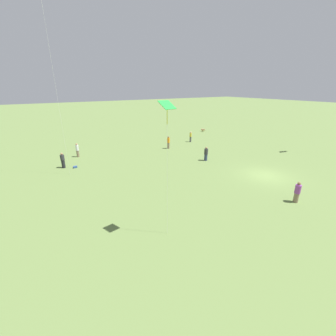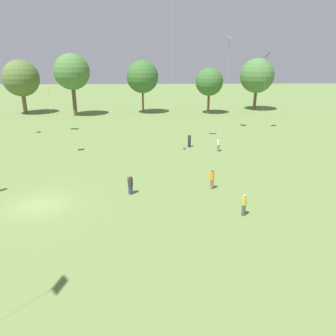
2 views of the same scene
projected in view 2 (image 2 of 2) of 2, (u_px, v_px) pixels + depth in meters
ground_plane at (40, 205)px, 25.84m from camera, size 240.00×240.00×0.00m
tree_1 at (21, 78)px, 64.51m from camera, size 7.08×7.08×10.58m
tree_2 at (72, 72)px, 62.04m from camera, size 6.76×6.76×11.74m
tree_3 at (142, 77)px, 65.24m from camera, size 6.39×6.39×10.46m
tree_4 at (209, 82)px, 65.06m from camera, size 5.49×5.49×9.09m
tree_5 at (257, 76)px, 69.45m from camera, size 7.15×7.15×10.81m
person_0 at (244, 205)px, 23.85m from camera, size 0.47×0.47×1.67m
person_1 at (189, 141)px, 42.06m from camera, size 0.58×0.58×1.73m
person_2 at (212, 179)px, 28.67m from camera, size 0.39×0.39×1.80m
person_3 at (218, 144)px, 40.06m from camera, size 0.44×0.44×1.78m
person_6 at (130, 185)px, 27.61m from camera, size 0.56×0.56×1.72m
kite_3 at (48, 92)px, 36.09m from camera, size 0.76×0.84×7.92m
kite_4 at (230, 41)px, 46.69m from camera, size 1.44×1.46×13.95m
kite_5 at (267, 58)px, 48.06m from camera, size 1.06×1.20×11.69m
picnic_bag_0 at (184, 148)px, 41.27m from camera, size 0.30×0.42×0.20m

